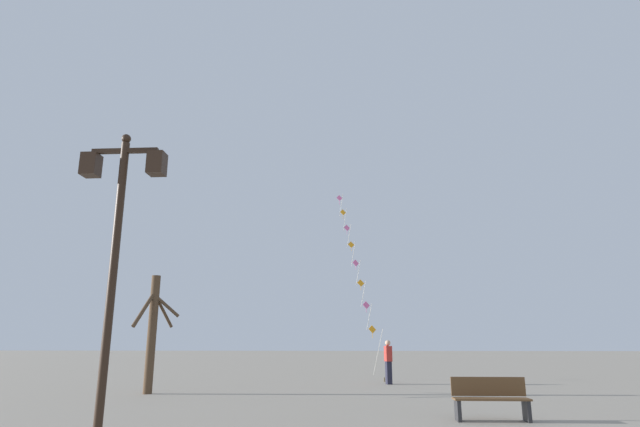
# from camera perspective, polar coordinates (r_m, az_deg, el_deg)

# --- Properties ---
(ground_plane) EXTENTS (160.00, 160.00, 0.00)m
(ground_plane) POSITION_cam_1_polar(r_m,az_deg,el_deg) (21.39, -0.32, -18.52)
(ground_plane) COLOR gray
(twin_lantern_lamp_post) EXTENTS (1.46, 0.28, 5.20)m
(twin_lantern_lamp_post) POSITION_cam_1_polar(r_m,az_deg,el_deg) (9.29, -21.61, -1.02)
(twin_lantern_lamp_post) COLOR black
(twin_lantern_lamp_post) RESTS_ON ground_plane
(kite_train) EXTENTS (2.22, 8.34, 10.67)m
(kite_train) POSITION_cam_1_polar(r_m,az_deg,el_deg) (27.51, 4.06, -5.76)
(kite_train) COLOR brown
(kite_train) RESTS_ON ground_plane
(kite_flyer) EXTENTS (0.31, 0.63, 1.71)m
(kite_flyer) POSITION_cam_1_polar(r_m,az_deg,el_deg) (21.62, 7.62, -15.96)
(kite_flyer) COLOR #1E1E2D
(kite_flyer) RESTS_ON ground_plane
(bare_tree) EXTENTS (1.23, 1.61, 3.84)m
(bare_tree) POSITION_cam_1_polar(r_m,az_deg,el_deg) (18.37, -18.19, -12.23)
(bare_tree) COLOR #4C3826
(bare_tree) RESTS_ON ground_plane
(park_bench) EXTENTS (1.60, 0.45, 0.89)m
(park_bench) POSITION_cam_1_polar(r_m,az_deg,el_deg) (12.26, 18.48, -19.00)
(park_bench) COLOR brown
(park_bench) RESTS_ON ground_plane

